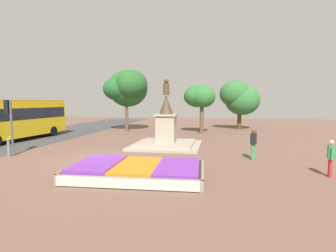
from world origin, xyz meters
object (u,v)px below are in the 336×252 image
flower_planter (136,170)px  traffic_light_mid_block (9,117)px  kerb_bollard_mid_b (9,147)px  city_bus (12,117)px  pedestrian_with_handbag (331,156)px  statue_monument (166,133)px  pedestrian_near_planter (253,142)px

flower_planter → traffic_light_mid_block: size_ratio=1.77×
kerb_bollard_mid_b → city_bus: bearing=129.2°
pedestrian_with_handbag → kerb_bollard_mid_b: 16.46m
city_bus → pedestrian_with_handbag: (20.73, -6.41, -0.98)m
statue_monument → kerb_bollard_mid_b: 9.64m
pedestrian_with_handbag → flower_planter: bearing=-170.4°
city_bus → pedestrian_near_planter: (18.00, -3.67, -0.88)m
traffic_light_mid_block → city_bus: size_ratio=0.32×
pedestrian_near_planter → kerb_bollard_mid_b: (-13.68, -1.63, -0.44)m
flower_planter → city_bus: size_ratio=0.57×
statue_monument → traffic_light_mid_block: bearing=-150.2°
pedestrian_with_handbag → kerb_bollard_mid_b: size_ratio=1.48×
pedestrian_with_handbag → traffic_light_mid_block: bearing=175.4°
statue_monument → pedestrian_with_handbag: (8.15, -6.07, -0.02)m
statue_monument → traffic_light_mid_block: statue_monument is taller
city_bus → kerb_bollard_mid_b: (4.32, -5.30, -1.32)m
flower_planter → statue_monument: (-0.12, 7.43, 0.67)m
traffic_light_mid_block → kerb_bollard_mid_b: bearing=-80.7°
traffic_light_mid_block → kerb_bollard_mid_b: 1.71m
flower_planter → statue_monument: statue_monument is taller
kerb_bollard_mid_b → statue_monument: bearing=31.0°
pedestrian_with_handbag → pedestrian_near_planter: (-2.73, 2.74, 0.10)m
traffic_light_mid_block → kerb_bollard_mid_b: traffic_light_mid_block is taller
pedestrian_with_handbag → kerb_bollard_mid_b: bearing=176.1°
flower_planter → pedestrian_near_planter: bearing=37.7°
flower_planter → kerb_bollard_mid_b: bearing=163.6°
traffic_light_mid_block → pedestrian_near_planter: size_ratio=1.89×
city_bus → pedestrian_with_handbag: city_bus is taller
statue_monument → pedestrian_with_handbag: size_ratio=3.01×
traffic_light_mid_block → pedestrian_with_handbag: size_ratio=2.07×
traffic_light_mid_block → kerb_bollard_mid_b: size_ratio=3.06×
statue_monument → city_bus: bearing=178.5°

